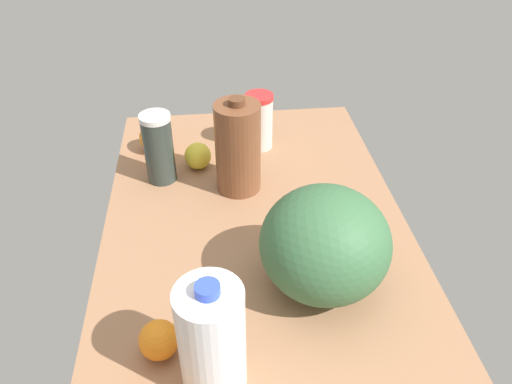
{
  "coord_description": "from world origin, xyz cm",
  "views": [
    {
      "loc": [
        95.17,
        -10.07,
        84.8
      ],
      "look_at": [
        0.0,
        0.0,
        13.0
      ],
      "focal_mm": 35.0,
      "sensor_mm": 36.0,
      "label": 1
    }
  ],
  "objects_px": {
    "orange_beside_bowl": "(159,340)",
    "lemon_far_back": "(198,156)",
    "milk_jug": "(212,339)",
    "chocolate_milk_jug": "(238,148)",
    "shaker_bottle": "(159,148)",
    "watermelon": "(325,244)",
    "orange_near_front": "(154,138)",
    "tumbler_cup": "(259,121)",
    "lime_loose": "(228,129)"
  },
  "relations": [
    {
      "from": "orange_near_front",
      "to": "lemon_far_back",
      "type": "relative_size",
      "value": 1.16
    },
    {
      "from": "milk_jug",
      "to": "lime_loose",
      "type": "xyz_separation_m",
      "value": [
        -0.86,
        0.08,
        -0.09
      ]
    },
    {
      "from": "watermelon",
      "to": "tumbler_cup",
      "type": "bearing_deg",
      "value": -173.14
    },
    {
      "from": "orange_beside_bowl",
      "to": "lemon_far_back",
      "type": "bearing_deg",
      "value": 172.75
    },
    {
      "from": "chocolate_milk_jug",
      "to": "tumbler_cup",
      "type": "bearing_deg",
      "value": 159.14
    },
    {
      "from": "lime_loose",
      "to": "orange_beside_bowl",
      "type": "bearing_deg",
      "value": -12.47
    },
    {
      "from": "tumbler_cup",
      "to": "milk_jug",
      "type": "height_order",
      "value": "milk_jug"
    },
    {
      "from": "watermelon",
      "to": "orange_beside_bowl",
      "type": "height_order",
      "value": "watermelon"
    },
    {
      "from": "lemon_far_back",
      "to": "orange_near_front",
      "type": "bearing_deg",
      "value": -129.4
    },
    {
      "from": "shaker_bottle",
      "to": "lemon_far_back",
      "type": "relative_size",
      "value": 2.61
    },
    {
      "from": "tumbler_cup",
      "to": "lemon_far_back",
      "type": "distance_m",
      "value": 0.22
    },
    {
      "from": "orange_beside_bowl",
      "to": "tumbler_cup",
      "type": "bearing_deg",
      "value": 159.72
    },
    {
      "from": "chocolate_milk_jug",
      "to": "watermelon",
      "type": "distance_m",
      "value": 0.41
    },
    {
      "from": "chocolate_milk_jug",
      "to": "lime_loose",
      "type": "xyz_separation_m",
      "value": [
        -0.28,
        -0.01,
        -0.1
      ]
    },
    {
      "from": "shaker_bottle",
      "to": "orange_beside_bowl",
      "type": "distance_m",
      "value": 0.59
    },
    {
      "from": "orange_near_front",
      "to": "lemon_far_back",
      "type": "height_order",
      "value": "orange_near_front"
    },
    {
      "from": "shaker_bottle",
      "to": "watermelon",
      "type": "bearing_deg",
      "value": 39.3
    },
    {
      "from": "shaker_bottle",
      "to": "lemon_far_back",
      "type": "bearing_deg",
      "value": 114.91
    },
    {
      "from": "tumbler_cup",
      "to": "shaker_bottle",
      "type": "relative_size",
      "value": 0.86
    },
    {
      "from": "orange_near_front",
      "to": "shaker_bottle",
      "type": "bearing_deg",
      "value": 10.13
    },
    {
      "from": "lime_loose",
      "to": "chocolate_milk_jug",
      "type": "bearing_deg",
      "value": 2.89
    },
    {
      "from": "milk_jug",
      "to": "shaker_bottle",
      "type": "bearing_deg",
      "value": -169.34
    },
    {
      "from": "chocolate_milk_jug",
      "to": "shaker_bottle",
      "type": "bearing_deg",
      "value": -106.23
    },
    {
      "from": "watermelon",
      "to": "orange_near_front",
      "type": "bearing_deg",
      "value": -146.85
    },
    {
      "from": "chocolate_milk_jug",
      "to": "orange_near_front",
      "type": "xyz_separation_m",
      "value": [
        -0.22,
        -0.24,
        -0.08
      ]
    },
    {
      "from": "milk_jug",
      "to": "orange_near_front",
      "type": "distance_m",
      "value": 0.82
    },
    {
      "from": "shaker_bottle",
      "to": "lemon_far_back",
      "type": "height_order",
      "value": "shaker_bottle"
    },
    {
      "from": "tumbler_cup",
      "to": "orange_beside_bowl",
      "type": "relative_size",
      "value": 2.28
    },
    {
      "from": "orange_near_front",
      "to": "lime_loose",
      "type": "bearing_deg",
      "value": 104.93
    },
    {
      "from": "shaker_bottle",
      "to": "orange_beside_bowl",
      "type": "bearing_deg",
      "value": 2.16
    },
    {
      "from": "tumbler_cup",
      "to": "milk_jug",
      "type": "relative_size",
      "value": 0.7
    },
    {
      "from": "chocolate_milk_jug",
      "to": "orange_beside_bowl",
      "type": "height_order",
      "value": "chocolate_milk_jug"
    },
    {
      "from": "lemon_far_back",
      "to": "chocolate_milk_jug",
      "type": "bearing_deg",
      "value": 45.19
    },
    {
      "from": "orange_beside_bowl",
      "to": "orange_near_front",
      "type": "xyz_separation_m",
      "value": [
        -0.74,
        -0.05,
        0.01
      ]
    },
    {
      "from": "milk_jug",
      "to": "chocolate_milk_jug",
      "type": "bearing_deg",
      "value": 171.34
    },
    {
      "from": "milk_jug",
      "to": "tumbler_cup",
      "type": "bearing_deg",
      "value": 168.03
    },
    {
      "from": "tumbler_cup",
      "to": "lime_loose",
      "type": "height_order",
      "value": "tumbler_cup"
    },
    {
      "from": "watermelon",
      "to": "orange_beside_bowl",
      "type": "distance_m",
      "value": 0.38
    },
    {
      "from": "milk_jug",
      "to": "lemon_far_back",
      "type": "relative_size",
      "value": 3.2
    },
    {
      "from": "tumbler_cup",
      "to": "lemon_far_back",
      "type": "bearing_deg",
      "value": -62.51
    },
    {
      "from": "shaker_bottle",
      "to": "chocolate_milk_jug",
      "type": "bearing_deg",
      "value": 73.77
    },
    {
      "from": "lemon_far_back",
      "to": "watermelon",
      "type": "bearing_deg",
      "value": 27.94
    },
    {
      "from": "milk_jug",
      "to": "lime_loose",
      "type": "relative_size",
      "value": 4.43
    },
    {
      "from": "lime_loose",
      "to": "orange_near_front",
      "type": "bearing_deg",
      "value": -75.07
    },
    {
      "from": "lime_loose",
      "to": "lemon_far_back",
      "type": "distance_m",
      "value": 0.19
    },
    {
      "from": "milk_jug",
      "to": "lemon_far_back",
      "type": "xyz_separation_m",
      "value": [
        -0.7,
        -0.02,
        -0.08
      ]
    },
    {
      "from": "tumbler_cup",
      "to": "lemon_far_back",
      "type": "xyz_separation_m",
      "value": [
        0.1,
        -0.19,
        -0.05
      ]
    },
    {
      "from": "shaker_bottle",
      "to": "lime_loose",
      "type": "bearing_deg",
      "value": 137.22
    },
    {
      "from": "chocolate_milk_jug",
      "to": "tumbler_cup",
      "type": "relative_size",
      "value": 1.54
    },
    {
      "from": "tumbler_cup",
      "to": "orange_beside_bowl",
      "type": "height_order",
      "value": "tumbler_cup"
    }
  ]
}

